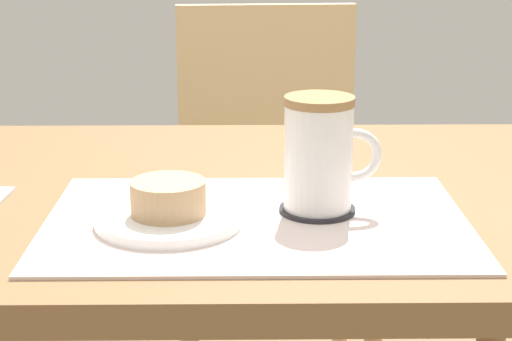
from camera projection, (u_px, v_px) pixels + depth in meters
dining_table at (212, 260)px, 1.12m from camera, size 1.05×0.68×0.75m
wooden_chair at (270, 206)px, 1.83m from camera, size 0.45×0.45×0.91m
placemat at (256, 221)px, 0.97m from camera, size 0.48×0.32×0.00m
pastry_plate at (169, 219)px, 0.96m from camera, size 0.17×0.17×0.01m
pastry at (168, 198)px, 0.95m from camera, size 0.08×0.08×0.04m
coffee_coaster at (317, 209)px, 1.00m from camera, size 0.09×0.09×0.00m
coffee_mug at (320, 153)px, 0.98m from camera, size 0.11×0.08×0.13m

